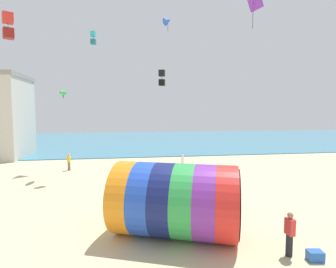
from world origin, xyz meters
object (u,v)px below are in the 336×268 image
object	(u,v)px
kite_red_box	(8,26)
bystander_mid_beach	(183,163)
kite_black_box	(162,78)
kite_cyan_box	(93,38)
bystander_near_water	(69,162)
giant_inflatable_tube	(176,200)
kite_green_parafoil	(63,93)
kite_handler	(290,234)
cooler_box	(315,256)
kite_blue_delta	(168,21)

from	to	relation	value
kite_red_box	bystander_mid_beach	distance (m)	16.32
kite_black_box	kite_cyan_box	distance (m)	6.44
kite_black_box	bystander_near_water	world-z (taller)	kite_black_box
giant_inflatable_tube	kite_green_parafoil	xyz separation A→B (m)	(-7.09, 11.69, 5.28)
kite_handler	kite_green_parafoil	bearing A→B (deg)	128.13
kite_black_box	cooler_box	distance (m)	15.79
kite_handler	kite_green_parafoil	world-z (taller)	kite_green_parafoil
kite_red_box	kite_green_parafoil	bearing A→B (deg)	53.86
giant_inflatable_tube	kite_red_box	bearing A→B (deg)	139.24
kite_black_box	cooler_box	world-z (taller)	kite_black_box
bystander_near_water	cooler_box	world-z (taller)	bystander_near_water
kite_handler	bystander_mid_beach	bearing A→B (deg)	94.26
kite_handler	bystander_near_water	bearing A→B (deg)	124.59
kite_green_parafoil	kite_cyan_box	distance (m)	5.06
bystander_near_water	bystander_mid_beach	size ratio (longest dim) A/B	1.00
kite_green_parafoil	kite_cyan_box	xyz separation A→B (m)	(2.44, 0.05, 4.43)
kite_blue_delta	kite_cyan_box	distance (m)	6.36
kite_black_box	giant_inflatable_tube	bearing A→B (deg)	-94.26
kite_red_box	kite_cyan_box	xyz separation A→B (m)	(4.93, 3.47, 0.40)
kite_black_box	kite_cyan_box	xyz separation A→B (m)	(-5.44, 1.19, 3.24)
giant_inflatable_tube	kite_black_box	distance (m)	12.41
kite_green_parafoil	cooler_box	size ratio (longest dim) A/B	2.51
kite_red_box	bystander_near_water	world-z (taller)	kite_red_box
kite_cyan_box	cooler_box	bearing A→B (deg)	-57.39
kite_green_parafoil	giant_inflatable_tube	bearing A→B (deg)	-58.76
kite_handler	cooler_box	world-z (taller)	kite_handler
kite_handler	kite_blue_delta	distance (m)	18.73
kite_handler	bystander_mid_beach	distance (m)	13.96
kite_handler	kite_green_parafoil	size ratio (longest dim) A/B	1.26
kite_blue_delta	cooler_box	world-z (taller)	kite_blue_delta
giant_inflatable_tube	cooler_box	size ratio (longest dim) A/B	11.29
kite_black_box	bystander_mid_beach	distance (m)	7.59
giant_inflatable_tube	kite_cyan_box	xyz separation A→B (m)	(-4.65, 11.74, 9.71)
kite_black_box	cooler_box	xyz separation A→B (m)	(3.75, -13.18, -7.85)
kite_cyan_box	kite_green_parafoil	bearing A→B (deg)	-178.74
bystander_mid_beach	giant_inflatable_tube	bearing A→B (deg)	-103.30
giant_inflatable_tube	kite_blue_delta	bearing A→B (deg)	82.94
kite_red_box	kite_cyan_box	size ratio (longest dim) A/B	1.59
kite_green_parafoil	kite_red_box	distance (m)	5.85
kite_cyan_box	bystander_near_water	distance (m)	11.01
kite_handler	kite_cyan_box	distance (m)	19.36
kite_handler	kite_black_box	xyz separation A→B (m)	(-3.02, 12.75, 7.19)
bystander_near_water	bystander_mid_beach	xyz separation A→B (m)	(10.07, -2.18, -0.00)
kite_handler	cooler_box	xyz separation A→B (m)	(0.73, -0.43, -0.65)
cooler_box	kite_red_box	bearing A→B (deg)	142.36
kite_green_parafoil	kite_cyan_box	bearing A→B (deg)	1.26
giant_inflatable_tube	kite_blue_delta	size ratio (longest dim) A/B	4.48
kite_green_parafoil	kite_black_box	size ratio (longest dim) A/B	0.98
kite_cyan_box	bystander_mid_beach	xyz separation A→B (m)	(7.43, -0.01, -10.47)
kite_green_parafoil	cooler_box	world-z (taller)	kite_green_parafoil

